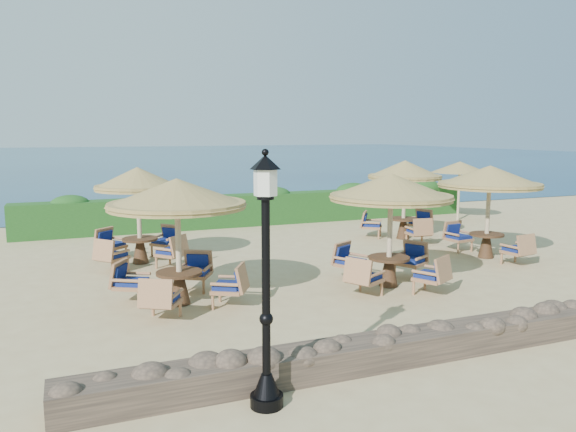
{
  "coord_description": "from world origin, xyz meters",
  "views": [
    {
      "loc": [
        -7.12,
        -13.37,
        3.59
      ],
      "look_at": [
        -1.47,
        0.79,
        1.3
      ],
      "focal_mm": 35.0,
      "sensor_mm": 36.0,
      "label": 1
    }
  ],
  "objects_px": {
    "cafe_set_1": "(390,209)",
    "cafe_set_4": "(404,185)",
    "cafe_set_2": "(489,188)",
    "cafe_set_3": "(138,203)",
    "extra_parasol": "(460,167)",
    "cafe_set_0": "(178,218)",
    "lamp_post": "(266,292)"
  },
  "relations": [
    {
      "from": "cafe_set_1",
      "to": "cafe_set_0",
      "type": "bearing_deg",
      "value": 175.01
    },
    {
      "from": "cafe_set_2",
      "to": "cafe_set_4",
      "type": "bearing_deg",
      "value": 100.09
    },
    {
      "from": "extra_parasol",
      "to": "cafe_set_2",
      "type": "height_order",
      "value": "cafe_set_2"
    },
    {
      "from": "lamp_post",
      "to": "cafe_set_2",
      "type": "height_order",
      "value": "lamp_post"
    },
    {
      "from": "extra_parasol",
      "to": "cafe_set_4",
      "type": "height_order",
      "value": "cafe_set_4"
    },
    {
      "from": "cafe_set_0",
      "to": "cafe_set_1",
      "type": "height_order",
      "value": "same"
    },
    {
      "from": "cafe_set_0",
      "to": "cafe_set_4",
      "type": "height_order",
      "value": "same"
    },
    {
      "from": "extra_parasol",
      "to": "cafe_set_0",
      "type": "relative_size",
      "value": 0.84
    },
    {
      "from": "lamp_post",
      "to": "cafe_set_1",
      "type": "xyz_separation_m",
      "value": [
        4.61,
        4.43,
        0.29
      ]
    },
    {
      "from": "lamp_post",
      "to": "cafe_set_0",
      "type": "relative_size",
      "value": 1.15
    },
    {
      "from": "cafe_set_2",
      "to": "cafe_set_3",
      "type": "height_order",
      "value": "same"
    },
    {
      "from": "cafe_set_0",
      "to": "cafe_set_1",
      "type": "bearing_deg",
      "value": -4.99
    },
    {
      "from": "cafe_set_2",
      "to": "cafe_set_4",
      "type": "distance_m",
      "value": 3.42
    },
    {
      "from": "cafe_set_4",
      "to": "cafe_set_1",
      "type": "bearing_deg",
      "value": -126.33
    },
    {
      "from": "cafe_set_0",
      "to": "cafe_set_4",
      "type": "relative_size",
      "value": 1.04
    },
    {
      "from": "lamp_post",
      "to": "cafe_set_3",
      "type": "bearing_deg",
      "value": 93.16
    },
    {
      "from": "cafe_set_2",
      "to": "lamp_post",
      "type": "bearing_deg",
      "value": -145.8
    },
    {
      "from": "cafe_set_3",
      "to": "cafe_set_4",
      "type": "xyz_separation_m",
      "value": [
        8.73,
        0.39,
        0.15
      ]
    },
    {
      "from": "cafe_set_1",
      "to": "cafe_set_3",
      "type": "relative_size",
      "value": 1.08
    },
    {
      "from": "cafe_set_1",
      "to": "cafe_set_2",
      "type": "bearing_deg",
      "value": 20.38
    },
    {
      "from": "extra_parasol",
      "to": "cafe_set_2",
      "type": "relative_size",
      "value": 0.83
    },
    {
      "from": "lamp_post",
      "to": "cafe_set_4",
      "type": "xyz_separation_m",
      "value": [
        8.24,
        9.36,
        0.27
      ]
    },
    {
      "from": "lamp_post",
      "to": "cafe_set_4",
      "type": "relative_size",
      "value": 1.2
    },
    {
      "from": "cafe_set_2",
      "to": "extra_parasol",
      "type": "bearing_deg",
      "value": 57.88
    },
    {
      "from": "extra_parasol",
      "to": "cafe_set_4",
      "type": "distance_m",
      "value": 5.11
    },
    {
      "from": "cafe_set_3",
      "to": "cafe_set_4",
      "type": "height_order",
      "value": "same"
    },
    {
      "from": "cafe_set_0",
      "to": "cafe_set_1",
      "type": "xyz_separation_m",
      "value": [
        4.82,
        -0.42,
        -0.0
      ]
    },
    {
      "from": "extra_parasol",
      "to": "cafe_set_4",
      "type": "relative_size",
      "value": 0.87
    },
    {
      "from": "cafe_set_1",
      "to": "cafe_set_4",
      "type": "bearing_deg",
      "value": 53.67
    },
    {
      "from": "lamp_post",
      "to": "cafe_set_0",
      "type": "xyz_separation_m",
      "value": [
        -0.21,
        4.86,
        0.29
      ]
    },
    {
      "from": "cafe_set_0",
      "to": "cafe_set_2",
      "type": "xyz_separation_m",
      "value": [
        9.04,
        1.15,
        0.18
      ]
    },
    {
      "from": "extra_parasol",
      "to": "cafe_set_0",
      "type": "distance_m",
      "value": 14.67
    }
  ]
}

